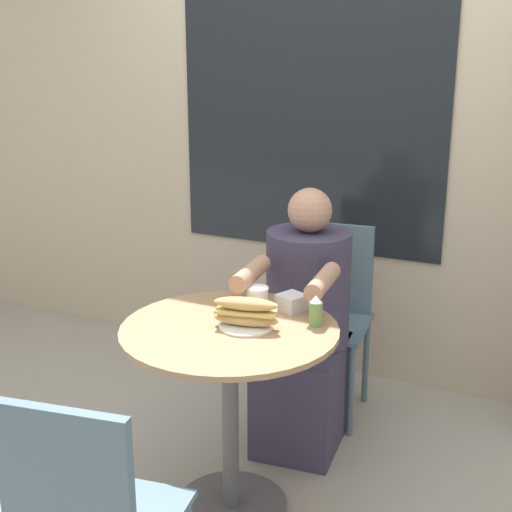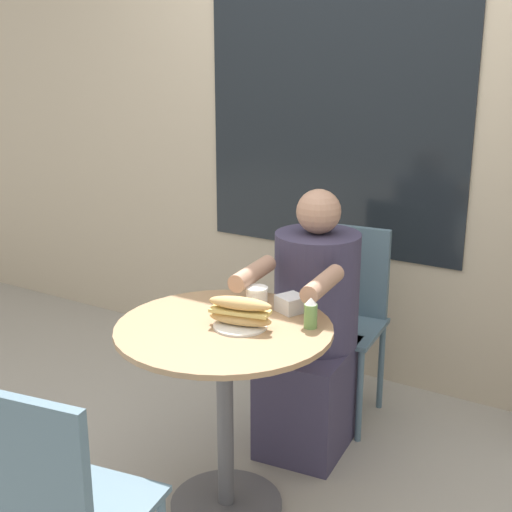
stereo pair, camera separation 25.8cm
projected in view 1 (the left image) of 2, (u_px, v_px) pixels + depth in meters
name	position (u px, v px, depth m)	size (l,w,h in m)	color
ground_plane	(231.00, 507.00, 2.67)	(8.00, 8.00, 0.00)	gray
storefront_wall	(356.00, 101.00, 3.42)	(8.00, 0.09, 2.80)	#B7A88E
cafe_table	(230.00, 377.00, 2.51)	(0.76, 0.76, 0.73)	#997551
diner_chair	(330.00, 301.00, 3.29)	(0.42, 0.42, 0.87)	slate
seated_diner	(305.00, 338.00, 3.00)	(0.41, 0.65, 1.11)	#38334C
sandwich_on_plate	(246.00, 314.00, 2.45)	(0.24, 0.19, 0.11)	white
drink_cup	(257.00, 298.00, 2.61)	(0.08, 0.08, 0.09)	silver
napkin_box	(292.00, 302.00, 2.61)	(0.12, 0.12, 0.06)	silver
condiment_bottle	(316.00, 311.00, 2.46)	(0.05, 0.05, 0.11)	#66934C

